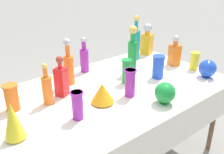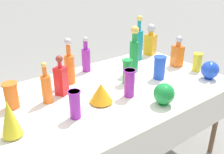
{
  "view_description": "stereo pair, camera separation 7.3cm",
  "coord_description": "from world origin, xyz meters",
  "px_view_note": "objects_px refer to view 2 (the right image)",
  "views": [
    {
      "loc": [
        -1.12,
        -1.38,
        1.66
      ],
      "look_at": [
        0.0,
        0.0,
        0.86
      ],
      "focal_mm": 40.0,
      "sensor_mm": 36.0,
      "label": 1
    },
    {
      "loc": [
        -1.06,
        -1.42,
        1.66
      ],
      "look_at": [
        0.0,
        0.0,
        0.86
      ],
      "focal_mm": 40.0,
      "sensor_mm": 36.0,
      "label": 2
    }
  ],
  "objects_px": {
    "slender_vase_2": "(129,82)",
    "slender_vase_3": "(197,62)",
    "tall_bottle_2": "(70,65)",
    "tall_bottle_3": "(46,87)",
    "slender_vase_5": "(11,95)",
    "round_bowl_0": "(164,94)",
    "tall_bottle_4": "(134,52)",
    "square_decanter_2": "(150,41)",
    "slender_vase_0": "(127,71)",
    "slender_vase_1": "(75,104)",
    "square_decanter_3": "(177,53)",
    "fluted_vase_0": "(10,118)",
    "slender_vase_4": "(160,67)",
    "round_bowl_1": "(210,70)",
    "tall_bottle_0": "(138,43)",
    "fluted_vase_1": "(101,93)",
    "tall_bottle_1": "(86,58)",
    "square_decanter_0": "(61,79)"
  },
  "relations": [
    {
      "from": "tall_bottle_0",
      "to": "slender_vase_0",
      "type": "bearing_deg",
      "value": -141.22
    },
    {
      "from": "tall_bottle_2",
      "to": "tall_bottle_3",
      "type": "bearing_deg",
      "value": -146.38
    },
    {
      "from": "fluted_vase_0",
      "to": "round_bowl_0",
      "type": "distance_m",
      "value": 1.0
    },
    {
      "from": "square_decanter_2",
      "to": "round_bowl_0",
      "type": "bearing_deg",
      "value": -129.5
    },
    {
      "from": "square_decanter_2",
      "to": "slender_vase_2",
      "type": "distance_m",
      "value": 1.0
    },
    {
      "from": "tall_bottle_2",
      "to": "round_bowl_0",
      "type": "height_order",
      "value": "tall_bottle_2"
    },
    {
      "from": "tall_bottle_4",
      "to": "round_bowl_0",
      "type": "bearing_deg",
      "value": -111.37
    },
    {
      "from": "square_decanter_3",
      "to": "fluted_vase_0",
      "type": "distance_m",
      "value": 1.62
    },
    {
      "from": "tall_bottle_4",
      "to": "slender_vase_1",
      "type": "distance_m",
      "value": 0.88
    },
    {
      "from": "tall_bottle_2",
      "to": "round_bowl_0",
      "type": "bearing_deg",
      "value": -63.29
    },
    {
      "from": "square_decanter_2",
      "to": "slender_vase_0",
      "type": "relative_size",
      "value": 1.64
    },
    {
      "from": "square_decanter_0",
      "to": "slender_vase_2",
      "type": "height_order",
      "value": "square_decanter_0"
    },
    {
      "from": "square_decanter_0",
      "to": "round_bowl_1",
      "type": "bearing_deg",
      "value": -23.74
    },
    {
      "from": "tall_bottle_2",
      "to": "slender_vase_5",
      "type": "distance_m",
      "value": 0.52
    },
    {
      "from": "slender_vase_1",
      "to": "tall_bottle_2",
      "type": "bearing_deg",
      "value": 65.26
    },
    {
      "from": "square_decanter_3",
      "to": "fluted_vase_0",
      "type": "relative_size",
      "value": 1.29
    },
    {
      "from": "square_decanter_2",
      "to": "slender_vase_1",
      "type": "height_order",
      "value": "square_decanter_2"
    },
    {
      "from": "slender_vase_0",
      "to": "fluted_vase_0",
      "type": "bearing_deg",
      "value": -170.95
    },
    {
      "from": "square_decanter_0",
      "to": "fluted_vase_0",
      "type": "relative_size",
      "value": 1.35
    },
    {
      "from": "tall_bottle_4",
      "to": "slender_vase_2",
      "type": "bearing_deg",
      "value": -135.1
    },
    {
      "from": "tall_bottle_2",
      "to": "tall_bottle_3",
      "type": "xyz_separation_m",
      "value": [
        -0.28,
        -0.19,
        -0.04
      ]
    },
    {
      "from": "tall_bottle_4",
      "to": "fluted_vase_0",
      "type": "distance_m",
      "value": 1.23
    },
    {
      "from": "tall_bottle_4",
      "to": "slender_vase_1",
      "type": "xyz_separation_m",
      "value": [
        -0.8,
        -0.35,
        -0.09
      ]
    },
    {
      "from": "tall_bottle_0",
      "to": "fluted_vase_1",
      "type": "bearing_deg",
      "value": -147.81
    },
    {
      "from": "slender_vase_4",
      "to": "tall_bottle_0",
      "type": "bearing_deg",
      "value": 69.26
    },
    {
      "from": "tall_bottle_3",
      "to": "tall_bottle_2",
      "type": "bearing_deg",
      "value": 33.62
    },
    {
      "from": "tall_bottle_1",
      "to": "round_bowl_1",
      "type": "relative_size",
      "value": 2.05
    },
    {
      "from": "tall_bottle_4",
      "to": "round_bowl_0",
      "type": "height_order",
      "value": "tall_bottle_4"
    },
    {
      "from": "tall_bottle_3",
      "to": "tall_bottle_4",
      "type": "height_order",
      "value": "tall_bottle_4"
    },
    {
      "from": "square_decanter_3",
      "to": "slender_vase_1",
      "type": "xyz_separation_m",
      "value": [
        -1.23,
        -0.21,
        -0.02
      ]
    },
    {
      "from": "tall_bottle_4",
      "to": "round_bowl_1",
      "type": "xyz_separation_m",
      "value": [
        0.41,
        -0.51,
        -0.11
      ]
    },
    {
      "from": "fluted_vase_0",
      "to": "fluted_vase_1",
      "type": "height_order",
      "value": "fluted_vase_0"
    },
    {
      "from": "square_decanter_0",
      "to": "slender_vase_2",
      "type": "xyz_separation_m",
      "value": [
        0.39,
        -0.32,
        -0.02
      ]
    },
    {
      "from": "slender_vase_5",
      "to": "round_bowl_0",
      "type": "bearing_deg",
      "value": -34.38
    },
    {
      "from": "slender_vase_1",
      "to": "slender_vase_5",
      "type": "xyz_separation_m",
      "value": [
        -0.28,
        0.37,
        -0.0
      ]
    },
    {
      "from": "slender_vase_5",
      "to": "tall_bottle_1",
      "type": "bearing_deg",
      "value": 18.65
    },
    {
      "from": "square_decanter_2",
      "to": "square_decanter_3",
      "type": "xyz_separation_m",
      "value": [
        -0.04,
        -0.4,
        -0.03
      ]
    },
    {
      "from": "slender_vase_5",
      "to": "round_bowl_0",
      "type": "distance_m",
      "value": 1.04
    },
    {
      "from": "slender_vase_2",
      "to": "slender_vase_5",
      "type": "bearing_deg",
      "value": 154.78
    },
    {
      "from": "slender_vase_4",
      "to": "round_bowl_1",
      "type": "xyz_separation_m",
      "value": [
        0.34,
        -0.27,
        -0.02
      ]
    },
    {
      "from": "slender_vase_2",
      "to": "slender_vase_3",
      "type": "distance_m",
      "value": 0.82
    },
    {
      "from": "tall_bottle_4",
      "to": "round_bowl_1",
      "type": "height_order",
      "value": "tall_bottle_4"
    },
    {
      "from": "tall_bottle_2",
      "to": "fluted_vase_1",
      "type": "bearing_deg",
      "value": -87.81
    },
    {
      "from": "square_decanter_0",
      "to": "slender_vase_1",
      "type": "height_order",
      "value": "square_decanter_0"
    },
    {
      "from": "fluted_vase_1",
      "to": "round_bowl_1",
      "type": "xyz_separation_m",
      "value": [
        0.97,
        -0.22,
        0.0
      ]
    },
    {
      "from": "tall_bottle_1",
      "to": "slender_vase_1",
      "type": "height_order",
      "value": "tall_bottle_1"
    },
    {
      "from": "slender_vase_2",
      "to": "fluted_vase_1",
      "type": "height_order",
      "value": "slender_vase_2"
    },
    {
      "from": "tall_bottle_2",
      "to": "slender_vase_2",
      "type": "xyz_separation_m",
      "value": [
        0.24,
        -0.47,
        -0.04
      ]
    },
    {
      "from": "slender_vase_0",
      "to": "round_bowl_0",
      "type": "bearing_deg",
      "value": -92.52
    },
    {
      "from": "slender_vase_5",
      "to": "fluted_vase_0",
      "type": "height_order",
      "value": "fluted_vase_0"
    }
  ]
}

